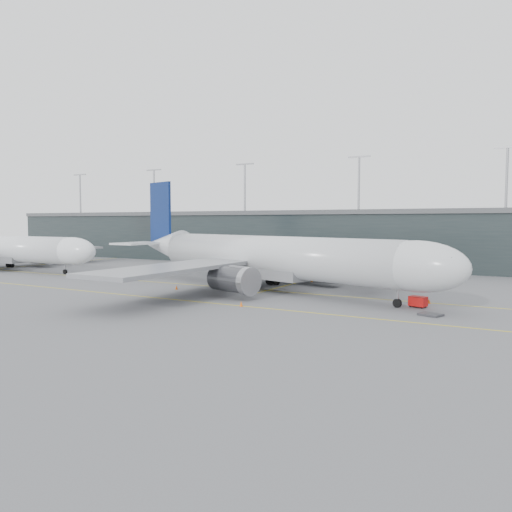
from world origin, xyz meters
The scene contains 18 objects.
ground centered at (0.00, 0.00, 0.00)m, with size 320.00×320.00×0.00m, color #5E5E63.
taxiline_a centered at (0.00, -4.00, 0.01)m, with size 160.00×0.25×0.02m, color yellow.
taxiline_b centered at (0.00, -20.00, 0.01)m, with size 160.00×0.25×0.02m, color yellow.
taxiline_lead_main centered at (5.00, 20.00, 0.01)m, with size 0.25×60.00×0.02m, color yellow.
taxiline_lead_adj centered at (-75.00, 20.00, 0.01)m, with size 0.25×60.00×0.02m, color yellow.
terminal centered at (0.00, 58.00, 7.62)m, with size 240.00×36.00×29.00m.
main_aircraft centered at (4.60, -2.98, 5.88)m, with size 73.37×67.48×20.97m.
jet_bridge centered at (17.56, 25.32, 5.34)m, with size 13.74×46.33×7.13m.
second_aircraft centered at (-71.52, -2.90, 5.25)m, with size 66.49×62.67×18.69m.
gse_cart centered at (31.80, -8.78, 0.88)m, with size 2.64×2.06×1.58m.
baggage_dolly centered at (34.51, -14.43, 0.16)m, with size 2.70×2.16×0.27m, color #323236.
uld_a centered at (-4.78, 10.13, 0.96)m, with size 2.43×2.20×1.82m.
uld_b centered at (-1.49, 11.80, 1.01)m, with size 2.48×2.19×1.92m.
uld_c centered at (-0.03, 10.13, 0.88)m, with size 2.15×1.88×1.68m.
cone_nose centered at (32.56, -4.55, 0.40)m, with size 0.50×0.50×0.79m, color #E4500C.
cone_wing_stbd centered at (9.46, -20.34, 0.39)m, with size 0.49×0.49×0.77m, color orange.
cone_wing_port centered at (6.96, 11.63, 0.38)m, with size 0.48×0.48×0.76m, color orange.
cone_tail centered at (-9.83, -10.67, 0.39)m, with size 0.49×0.49×0.79m, color #CB520B.
Camera 1 is at (45.81, -81.24, 12.23)m, focal length 35.00 mm.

